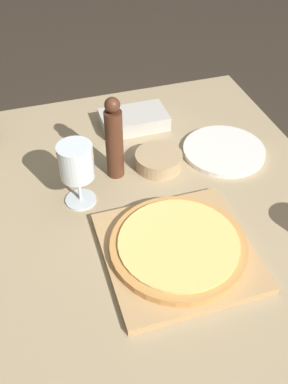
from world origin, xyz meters
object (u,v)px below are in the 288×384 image
(wine_glass, at_px, (76,164))
(small_bowl, at_px, (159,160))
(pizza, at_px, (178,245))
(pepper_mill, at_px, (114,140))

(wine_glass, xyz_separation_m, small_bowl, (0.23, 0.07, -0.10))
(pizza, distance_m, small_bowl, 0.31)
(pepper_mill, distance_m, wine_glass, 0.13)
(pepper_mill, bearing_deg, wine_glass, -145.85)
(pepper_mill, height_order, small_bowl, pepper_mill)
(pizza, bearing_deg, small_bowl, 79.10)
(pepper_mill, distance_m, small_bowl, 0.15)
(wine_glass, bearing_deg, pizza, -53.99)
(pizza, xyz_separation_m, wine_glass, (-0.17, 0.24, 0.09))
(pizza, relative_size, small_bowl, 2.35)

